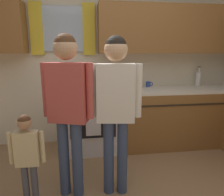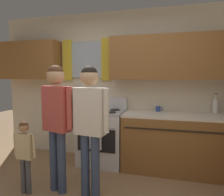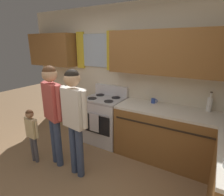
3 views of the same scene
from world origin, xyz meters
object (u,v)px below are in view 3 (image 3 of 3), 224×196
Objects in this scene: bottle_milk_white at (210,104)px; small_child at (32,130)px; stove_oven at (105,119)px; adult_holding_child at (53,105)px; mug_cobalt_blue at (153,101)px; adult_in_plaid at (74,112)px.

small_child is at bearing -149.58° from bottle_milk_white.
adult_holding_child is (-0.26, -1.03, 0.55)m from stove_oven.
bottle_milk_white reaches higher than small_child.
adult_holding_child is (-2.04, -1.26, -0.01)m from bottle_milk_white.
mug_cobalt_blue is (-0.87, -0.04, -0.08)m from bottle_milk_white.
mug_cobalt_blue is 0.07× the size of adult_holding_child.
adult_holding_child is at bearing -148.41° from bottle_milk_white.
adult_holding_child reaches higher than small_child.
stove_oven is 3.51× the size of bottle_milk_white.
bottle_milk_white is at bearing 7.30° from stove_oven.
stove_oven is at bearing 100.17° from adult_in_plaid.
adult_holding_child is (-1.17, -1.21, 0.07)m from mug_cobalt_blue.
bottle_milk_white is 2.73× the size of mug_cobalt_blue.
adult_in_plaid is at bearing -3.57° from adult_holding_child.
mug_cobalt_blue is at bearing -177.23° from bottle_milk_white.
adult_holding_child is at bearing -134.07° from mug_cobalt_blue.
mug_cobalt_blue reaches higher than small_child.
bottle_milk_white is 0.87m from mug_cobalt_blue.
stove_oven is 1.35m from small_child.
mug_cobalt_blue is at bearing 59.84° from adult_in_plaid.
small_child is at bearing -117.91° from stove_oven.
adult_holding_child is at bearing 176.43° from adult_in_plaid.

